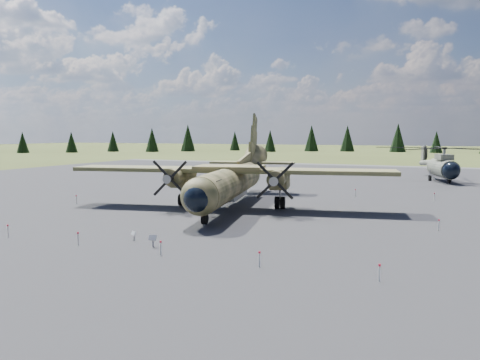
% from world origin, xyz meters
% --- Properties ---
extents(ground, '(500.00, 500.00, 0.00)m').
position_xyz_m(ground, '(0.00, 0.00, 0.00)').
color(ground, '#535D29').
rests_on(ground, ground).
extents(apron, '(120.00, 120.00, 0.04)m').
position_xyz_m(apron, '(0.00, 10.00, 0.00)').
color(apron, '#5A5A5F').
rests_on(apron, ground).
extents(transport_plane, '(29.95, 26.90, 9.89)m').
position_xyz_m(transport_plane, '(-1.71, 4.67, 2.84)').
color(transport_plane, '#3B3C20').
rests_on(transport_plane, ground).
extents(helicopter_near, '(24.11, 25.01, 4.98)m').
position_xyz_m(helicopter_near, '(16.77, 37.52, 3.53)').
color(helicopter_near, gray).
rests_on(helicopter_near, ground).
extents(info_placard_left, '(0.41, 0.27, 0.60)m').
position_xyz_m(info_placard_left, '(-1.72, -10.94, 0.40)').
color(info_placard_left, gray).
rests_on(info_placard_left, ground).
extents(info_placard_right, '(0.52, 0.30, 0.76)m').
position_xyz_m(info_placard_right, '(0.47, -12.00, 0.51)').
color(info_placard_right, gray).
rests_on(info_placard_right, ground).
extents(barrier_fence, '(33.12, 29.62, 0.85)m').
position_xyz_m(barrier_fence, '(-0.46, -0.08, 0.51)').
color(barrier_fence, silver).
rests_on(barrier_fence, ground).
extents(treeline, '(307.21, 310.94, 10.90)m').
position_xyz_m(treeline, '(5.77, -2.23, 4.80)').
color(treeline, black).
rests_on(treeline, ground).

